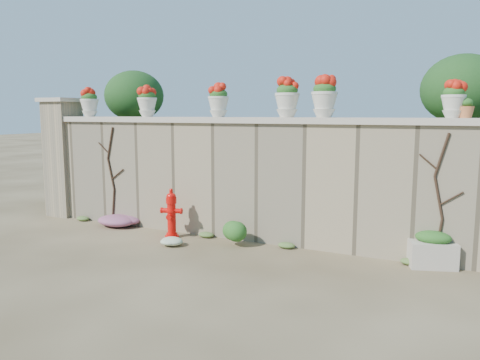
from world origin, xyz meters
The scene contains 21 objects.
ground centered at (0.00, 0.00, 0.00)m, with size 80.00×80.00×0.00m, color #4C3E26.
stone_wall centered at (0.00, 1.80, 1.00)m, with size 8.00×0.40×2.00m, color gray.
wall_cap centered at (0.00, 1.80, 2.05)m, with size 8.10×0.52×0.10m, color #C0B5A2.
gate_pillar centered at (-4.15, 1.80, 1.26)m, with size 0.72×0.72×2.48m.
raised_fill centered at (0.00, 5.00, 1.00)m, with size 9.00×6.00×2.00m, color #384C23.
back_shrub_left centered at (-3.20, 3.00, 2.55)m, with size 1.30×1.30×1.10m, color #143814.
back_shrub_right centered at (3.40, 3.00, 2.55)m, with size 1.30×1.30×1.10m, color #143814.
vine_left centered at (-2.67, 1.58, 0.99)m, with size 0.60×0.04×1.91m.
vine_right centered at (3.23, 1.58, 0.99)m, with size 0.60×0.04×1.91m.
fire_hydrant centered at (-1.04, 1.23, 0.44)m, with size 0.38×0.27×0.87m.
planter_box centered at (3.18, 1.55, 0.24)m, with size 0.71×0.55×0.52m.
green_shrub centered at (0.15, 1.28, 0.29)m, with size 0.60×0.54×0.57m, color #1E5119.
magenta_clump centered at (-2.29, 1.45, 0.13)m, with size 1.00×0.67×0.27m, color #CB28A4.
white_flowers centered at (-0.83, 0.75, 0.09)m, with size 0.48×0.39×0.17m, color white.
urn_pot_0 centered at (-3.37, 1.80, 2.38)m, with size 0.36×0.36×0.56m.
urn_pot_1 centered at (-1.94, 1.80, 2.38)m, with size 0.37×0.37×0.57m.
urn_pot_2 centered at (-0.40, 1.80, 2.38)m, with size 0.36×0.36×0.57m.
urn_pot_3 centered at (0.86, 1.80, 2.41)m, with size 0.40×0.40×0.63m.
urn_pot_4 centered at (1.48, 1.80, 2.42)m, with size 0.41×0.41×0.64m.
urn_pot_5 centered at (3.32, 1.80, 2.35)m, with size 0.33×0.33×0.51m.
terracotta_pot centered at (3.48, 1.80, 2.22)m, with size 0.22×0.22×0.26m.
Camera 1 is at (3.58, -5.40, 2.16)m, focal length 35.00 mm.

